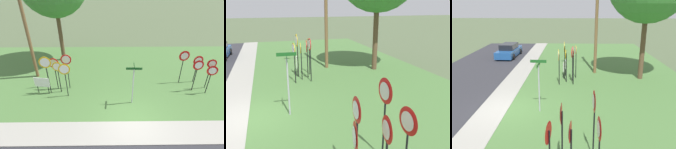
% 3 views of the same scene
% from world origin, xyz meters
% --- Properties ---
extents(ground_plane, '(160.00, 160.00, 0.00)m').
position_xyz_m(ground_plane, '(0.00, 0.00, 0.00)').
color(ground_plane, '#4C5B3D').
extents(sidewalk_strip, '(44.00, 1.60, 0.06)m').
position_xyz_m(sidewalk_strip, '(0.00, -0.80, 0.03)').
color(sidewalk_strip, '#99968C').
rests_on(sidewalk_strip, ground_plane).
extents(grass_median, '(44.00, 12.00, 0.04)m').
position_xyz_m(grass_median, '(0.00, 6.00, 0.02)').
color(grass_median, '#477038').
rests_on(grass_median, ground_plane).
extents(stop_sign_near_left, '(0.60, 0.13, 2.47)m').
position_xyz_m(stop_sign_near_left, '(-5.86, 3.69, 1.79)').
color(stop_sign_near_left, black).
rests_on(stop_sign_near_left, grass_median).
extents(stop_sign_near_right, '(0.66, 0.10, 2.38)m').
position_xyz_m(stop_sign_near_right, '(-4.82, 3.00, 1.75)').
color(stop_sign_near_right, black).
rests_on(stop_sign_near_right, grass_median).
extents(stop_sign_far_left, '(0.80, 0.10, 2.83)m').
position_xyz_m(stop_sign_far_left, '(-5.50, 2.87, 2.12)').
color(stop_sign_far_left, black).
rests_on(stop_sign_far_left, grass_median).
extents(stop_sign_far_center, '(0.74, 0.13, 2.46)m').
position_xyz_m(stop_sign_far_center, '(-5.15, 3.44, 1.84)').
color(stop_sign_far_center, black).
rests_on(stop_sign_far_center, grass_median).
extents(stop_sign_far_right, '(0.73, 0.11, 2.70)m').
position_xyz_m(stop_sign_far_right, '(-4.29, 3.49, 2.01)').
color(stop_sign_far_right, black).
rests_on(stop_sign_far_right, grass_median).
extents(stop_sign_center_tall, '(0.75, 0.12, 2.49)m').
position_xyz_m(stop_sign_center_tall, '(-4.22, 2.51, 1.85)').
color(stop_sign_center_tall, black).
rests_on(stop_sign_center_tall, grass_median).
extents(yield_sign_near_left, '(0.76, 0.11, 2.21)m').
position_xyz_m(yield_sign_near_left, '(5.25, 4.25, 1.68)').
color(yield_sign_near_left, black).
rests_on(yield_sign_near_left, grass_median).
extents(yield_sign_near_right, '(0.79, 0.11, 2.64)m').
position_xyz_m(yield_sign_near_right, '(4.10, 4.18, 2.03)').
color(yield_sign_near_right, black).
rests_on(yield_sign_near_right, grass_median).
extents(yield_sign_far_left, '(0.70, 0.17, 2.17)m').
position_xyz_m(yield_sign_far_left, '(5.51, 2.72, 1.64)').
color(yield_sign_far_left, black).
rests_on(yield_sign_far_left, grass_median).
extents(yield_sign_far_right, '(0.65, 0.12, 2.34)m').
position_xyz_m(yield_sign_far_right, '(5.76, 3.37, 1.76)').
color(yield_sign_far_right, black).
rests_on(yield_sign_far_right, grass_median).
extents(yield_sign_center, '(0.72, 0.11, 2.41)m').
position_xyz_m(yield_sign_center, '(4.67, 3.07, 1.84)').
color(yield_sign_center, black).
rests_on(yield_sign_center, grass_median).
extents(street_name_post, '(0.96, 0.82, 2.77)m').
position_xyz_m(street_name_post, '(0.13, 1.74, 1.70)').
color(street_name_post, '#9EA0A8').
rests_on(street_name_post, grass_median).
extents(utility_pole, '(2.10, 2.50, 9.04)m').
position_xyz_m(utility_pole, '(-7.32, 5.13, 4.91)').
color(utility_pole, brown).
rests_on(utility_pole, grass_median).
extents(notice_board, '(1.09, 0.18, 1.25)m').
position_xyz_m(notice_board, '(-6.01, 2.87, 0.87)').
color(notice_board, black).
rests_on(notice_board, grass_median).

